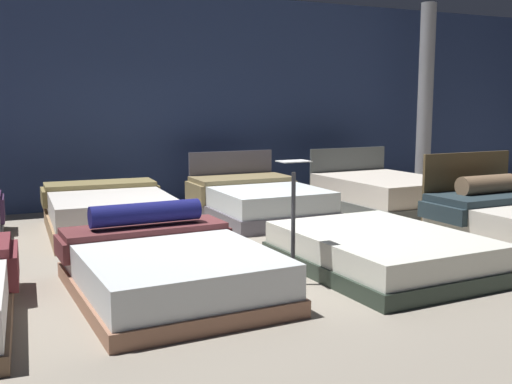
% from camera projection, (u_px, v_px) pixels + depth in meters
% --- Properties ---
extents(ground_plane, '(18.00, 18.00, 0.02)m').
position_uv_depth(ground_plane, '(232.00, 250.00, 7.03)').
color(ground_plane, gray).
extents(showroom_back_wall, '(18.00, 0.06, 3.50)m').
position_uv_depth(showroom_back_wall, '(152.00, 100.00, 9.90)').
color(showroom_back_wall, navy).
rests_on(showroom_back_wall, ground_plane).
extents(bed_1, '(1.73, 2.19, 0.73)m').
position_uv_depth(bed_1, '(168.00, 268.00, 5.35)').
color(bed_1, '#986951').
rests_on(bed_1, ground_plane).
extents(bed_2, '(1.71, 2.21, 0.39)m').
position_uv_depth(bed_2, '(381.00, 252.00, 6.11)').
color(bed_2, '#28352B').
rests_on(bed_2, ground_plane).
extents(bed_5, '(1.64, 2.17, 0.58)m').
position_uv_depth(bed_5, '(108.00, 212.00, 7.93)').
color(bed_5, '#9A7653').
rests_on(bed_5, ground_plane).
extents(bed_6, '(1.62, 2.19, 0.92)m').
position_uv_depth(bed_6, '(257.00, 201.00, 8.92)').
color(bed_6, '#57525E').
rests_on(bed_6, ground_plane).
extents(bed_7, '(1.76, 2.19, 0.92)m').
position_uv_depth(bed_7, '(385.00, 193.00, 9.71)').
color(bed_7, '#515653').
rests_on(bed_7, ground_plane).
extents(price_sign, '(0.28, 0.24, 1.17)m').
position_uv_depth(price_sign, '(293.00, 237.00, 5.58)').
color(price_sign, '#3F3F44').
rests_on(price_sign, ground_plane).
extents(support_pillar, '(0.28, 0.28, 3.50)m').
position_uv_depth(support_pillar, '(425.00, 100.00, 11.15)').
color(support_pillar, '#99999E').
rests_on(support_pillar, ground_plane).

